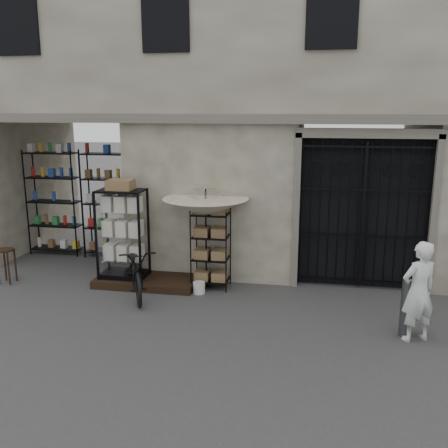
% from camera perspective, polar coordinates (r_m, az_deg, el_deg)
% --- Properties ---
extents(ground, '(80.00, 80.00, 0.00)m').
position_cam_1_polar(ground, '(8.25, 3.81, -11.63)').
color(ground, black).
rests_on(ground, ground).
extents(main_building, '(14.00, 4.00, 9.00)m').
position_cam_1_polar(main_building, '(11.52, 6.58, 18.32)').
color(main_building, '#B1A991').
rests_on(main_building, ground).
extents(shop_recess, '(3.00, 1.70, 3.00)m').
position_cam_1_polar(shop_recess, '(11.70, -16.86, 3.01)').
color(shop_recess, black).
rests_on(shop_recess, ground).
extents(shop_shelving, '(2.70, 0.50, 2.50)m').
position_cam_1_polar(shop_shelving, '(12.21, -15.94, 2.28)').
color(shop_shelving, black).
rests_on(shop_shelving, ground).
extents(iron_gate, '(2.50, 0.21, 3.00)m').
position_cam_1_polar(iron_gate, '(9.96, 15.53, 1.37)').
color(iron_gate, black).
rests_on(iron_gate, ground).
extents(step_platform, '(2.00, 0.90, 0.15)m').
position_cam_1_polar(step_platform, '(10.13, -8.84, -6.47)').
color(step_platform, black).
rests_on(step_platform, ground).
extents(display_cabinet, '(0.93, 0.62, 1.91)m').
position_cam_1_polar(display_cabinet, '(10.02, -11.49, -1.63)').
color(display_cabinet, black).
rests_on(display_cabinet, step_platform).
extents(wire_rack, '(0.78, 0.63, 1.57)m').
position_cam_1_polar(wire_rack, '(9.68, -1.51, -2.94)').
color(wire_rack, black).
rests_on(wire_rack, ground).
extents(market_umbrella, '(1.82, 1.84, 2.34)m').
position_cam_1_polar(market_umbrella, '(9.51, -2.11, 2.45)').
color(market_umbrella, black).
rests_on(market_umbrella, ground).
extents(white_bucket, '(0.30, 0.30, 0.22)m').
position_cam_1_polar(white_bucket, '(9.58, -2.87, -7.27)').
color(white_bucket, silver).
rests_on(white_bucket, ground).
extents(bicycle, '(0.99, 1.15, 1.84)m').
position_cam_1_polar(bicycle, '(9.68, -9.93, -7.94)').
color(bicycle, black).
rests_on(bicycle, ground).
extents(wooden_stool, '(0.34, 0.34, 0.70)m').
position_cam_1_polar(wooden_stool, '(10.95, -23.59, -4.32)').
color(wooden_stool, black).
rests_on(wooden_stool, ground).
extents(steel_bollard, '(0.20, 0.20, 0.91)m').
position_cam_1_polar(steel_bollard, '(8.25, 20.06, -9.02)').
color(steel_bollard, '#4B4E51').
rests_on(steel_bollard, ground).
extents(shopkeeper, '(1.22, 1.65, 0.37)m').
position_cam_1_polar(shopkeeper, '(8.34, 20.87, -12.24)').
color(shopkeeper, silver).
rests_on(shopkeeper, ground).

